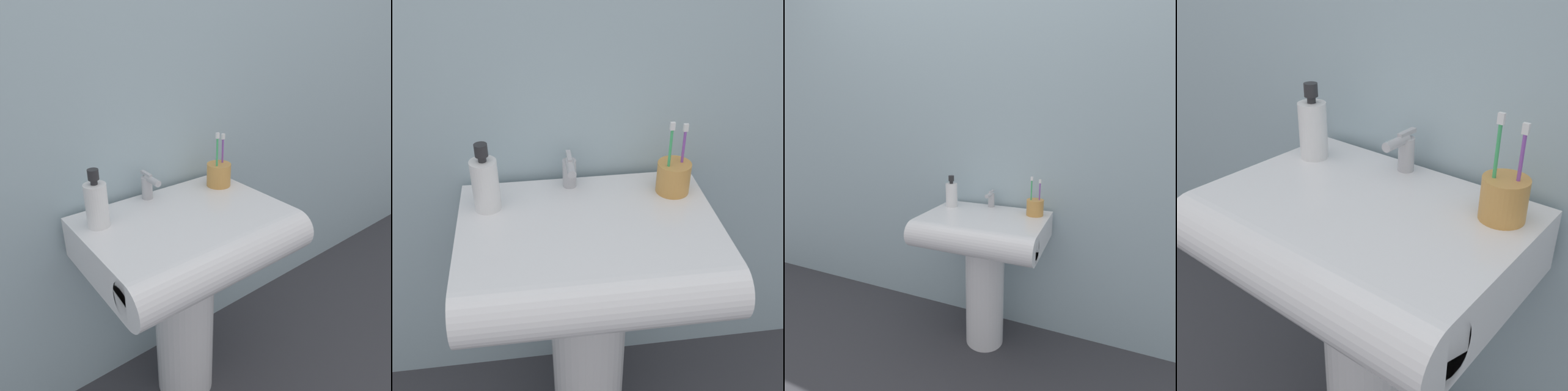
{
  "view_description": "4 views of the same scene",
  "coord_description": "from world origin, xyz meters",
  "views": [
    {
      "loc": [
        -0.62,
        -0.88,
        1.32
      ],
      "look_at": [
        0.04,
        -0.02,
        0.82
      ],
      "focal_mm": 35.0,
      "sensor_mm": 36.0,
      "label": 1
    },
    {
      "loc": [
        -0.13,
        -0.96,
        1.47
      ],
      "look_at": [
        0.0,
        0.03,
        0.82
      ],
      "focal_mm": 45.0,
      "sensor_mm": 36.0,
      "label": 2
    },
    {
      "loc": [
        0.57,
        -1.42,
        1.25
      ],
      "look_at": [
        -0.03,
        -0.0,
        0.87
      ],
      "focal_mm": 28.0,
      "sensor_mm": 36.0,
      "label": 3
    },
    {
      "loc": [
        0.56,
        -0.67,
        1.23
      ],
      "look_at": [
        0.01,
        0.0,
        0.77
      ],
      "focal_mm": 45.0,
      "sensor_mm": 36.0,
      "label": 4
    }
  ],
  "objects": [
    {
      "name": "ground_plane",
      "position": [
        0.0,
        0.0,
        0.0
      ],
      "size": [
        6.0,
        6.0,
        0.0
      ],
      "primitive_type": "plane",
      "color": "#38383D",
      "rests_on": "ground"
    },
    {
      "name": "wall_back",
      "position": [
        0.0,
        0.25,
        1.2
      ],
      "size": [
        5.0,
        0.05,
        2.4
      ],
      "primitive_type": "cube",
      "color": "#9EB7C1",
      "rests_on": "ground"
    },
    {
      "name": "sink_pedestal",
      "position": [
        0.0,
        0.0,
        0.31
      ],
      "size": [
        0.21,
        0.21,
        0.62
      ],
      "primitive_type": "cylinder",
      "color": "white",
      "rests_on": "ground"
    },
    {
      "name": "sink_basin",
      "position": [
        0.0,
        -0.05,
        0.69
      ],
      "size": [
        0.64,
        0.48,
        0.14
      ],
      "color": "white",
      "rests_on": "sink_pedestal"
    },
    {
      "name": "faucet",
      "position": [
        -0.03,
        0.16,
        0.81
      ],
      "size": [
        0.04,
        0.1,
        0.1
      ],
      "color": "#B7B7BC",
      "rests_on": "sink_basin"
    },
    {
      "name": "toothbrush_cup",
      "position": [
        0.24,
        0.1,
        0.8
      ],
      "size": [
        0.09,
        0.09,
        0.21
      ],
      "color": "#D19347",
      "rests_on": "sink_basin"
    },
    {
      "name": "soap_bottle",
      "position": [
        -0.24,
        0.09,
        0.83
      ],
      "size": [
        0.07,
        0.07,
        0.18
      ],
      "color": "white",
      "rests_on": "sink_basin"
    }
  ]
}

